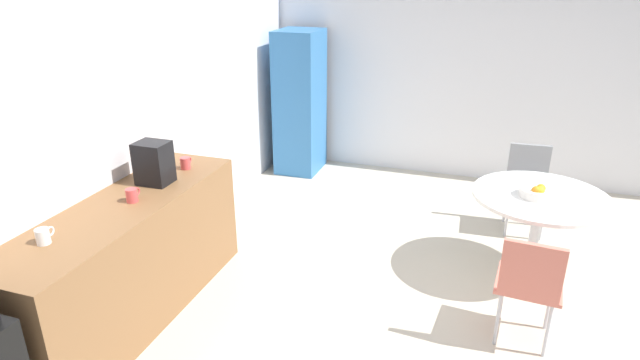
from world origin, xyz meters
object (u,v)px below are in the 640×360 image
object	(u,v)px
locker_cabinet	(300,103)
chair_gray	(528,178)
chair_coral	(530,280)
coffee_maker	(154,163)
mug_white	(43,236)
mug_green	(186,163)
mug_red	(132,195)
fruit_bowl	(537,192)
round_table	(539,211)

from	to	relation	value
locker_cabinet	chair_gray	size ratio (longest dim) A/B	2.09
chair_coral	coffee_maker	distance (m)	2.77
chair_gray	mug_white	world-z (taller)	mug_white
mug_green	locker_cabinet	bearing A→B (deg)	-1.11
mug_green	mug_red	size ratio (longest dim) A/B	1.00
locker_cabinet	coffee_maker	size ratio (longest dim) A/B	5.41
locker_cabinet	chair_coral	size ratio (longest dim) A/B	2.09
mug_white	coffee_maker	world-z (taller)	coffee_maker
mug_red	coffee_maker	distance (m)	0.36
mug_white	chair_gray	bearing A→B (deg)	-42.97
locker_cabinet	fruit_bowl	size ratio (longest dim) A/B	6.41
round_table	mug_red	size ratio (longest dim) A/B	8.20
chair_gray	fruit_bowl	xyz separation A→B (m)	(-1.00, -0.01, 0.26)
chair_coral	mug_red	world-z (taller)	mug_red
fruit_bowl	coffee_maker	world-z (taller)	coffee_maker
locker_cabinet	mug_white	world-z (taller)	locker_cabinet
chair_gray	chair_coral	size ratio (longest dim) A/B	1.00
mug_white	mug_red	bearing A→B (deg)	-10.15
mug_green	chair_gray	bearing A→B (deg)	-58.08
chair_coral	chair_gray	bearing A→B (deg)	-1.07
locker_cabinet	mug_red	xyz separation A→B (m)	(-3.17, 0.05, 0.08)
chair_coral	fruit_bowl	bearing A→B (deg)	-2.83
mug_green	fruit_bowl	bearing A→B (deg)	-75.93
locker_cabinet	round_table	xyz separation A→B (m)	(-1.75, -2.70, -0.27)
chair_gray	fruit_bowl	world-z (taller)	fruit_bowl
mug_green	mug_red	distance (m)	0.68
mug_white	mug_red	world-z (taller)	same
mug_green	mug_red	bearing A→B (deg)	179.68
fruit_bowl	mug_green	distance (m)	2.79
mug_white	coffee_maker	xyz separation A→B (m)	(1.01, -0.07, 0.11)
locker_cabinet	mug_green	xyz separation A→B (m)	(-2.49, 0.05, 0.08)
chair_gray	chair_coral	distance (m)	1.89
chair_coral	mug_green	world-z (taller)	mug_green
fruit_bowl	mug_green	xyz separation A→B (m)	(-0.68, 2.71, 0.16)
round_table	fruit_bowl	bearing A→B (deg)	145.98
locker_cabinet	coffee_maker	world-z (taller)	locker_cabinet
coffee_maker	locker_cabinet	bearing A→B (deg)	-2.03
fruit_bowl	mug_red	xyz separation A→B (m)	(-1.36, 2.71, 0.16)
chair_coral	mug_white	size ratio (longest dim) A/B	6.43
mug_white	mug_green	size ratio (longest dim) A/B	1.00
fruit_bowl	chair_gray	bearing A→B (deg)	0.48
round_table	mug_green	xyz separation A→B (m)	(-0.73, 2.74, 0.35)
locker_cabinet	fruit_bowl	bearing A→B (deg)	-124.28
locker_cabinet	round_table	distance (m)	3.23
mug_red	fruit_bowl	bearing A→B (deg)	-63.42
chair_coral	mug_green	size ratio (longest dim) A/B	6.43
locker_cabinet	mug_white	bearing A→B (deg)	177.43
coffee_maker	fruit_bowl	bearing A→B (deg)	-69.82
fruit_bowl	mug_white	xyz separation A→B (m)	(-2.03, 2.83, 0.16)
chair_gray	mug_red	world-z (taller)	mug_red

